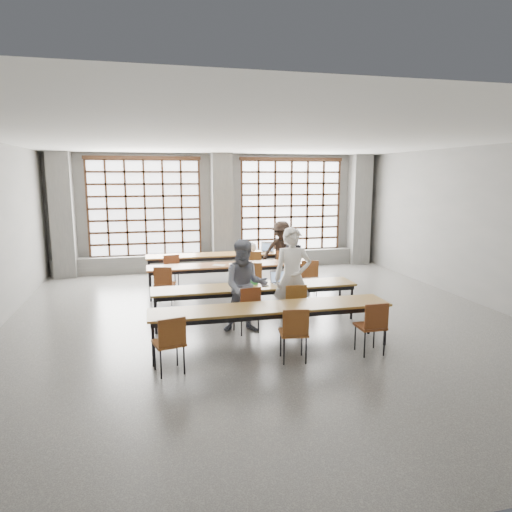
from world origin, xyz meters
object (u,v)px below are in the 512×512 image
at_px(chair_near_right, 373,323).
at_px(red_pouch, 169,340).
at_px(chair_mid_centre, 253,277).
at_px(chair_near_mid, 294,329).
at_px(chair_near_left, 170,339).
at_px(laptop_front, 280,280).
at_px(chair_back_right, 283,262).
at_px(chair_mid_right, 309,274).
at_px(backpack, 293,253).
at_px(chair_back_left, 171,267).
at_px(chair_back_mid, 253,264).
at_px(student_male, 292,278).
at_px(chair_mid_left, 164,281).
at_px(chair_front_right, 294,302).
at_px(mouse, 302,282).
at_px(desk_row_c, 255,289).
at_px(phone, 265,286).
at_px(plastic_bag, 252,247).
at_px(laptop_back, 268,249).
at_px(desk_row_d, 272,310).
at_px(student_back, 282,251).
at_px(student_female, 245,286).
at_px(chair_front_left, 248,305).
at_px(desk_row_b, 231,267).
at_px(green_box, 252,283).

bearing_deg(chair_near_right, red_pouch, 178.58).
bearing_deg(chair_mid_centre, chair_near_mid, -93.05).
relative_size(chair_near_left, laptop_front, 2.10).
xyz_separation_m(chair_back_right, chair_mid_right, (0.20, -1.52, 0.00)).
xyz_separation_m(backpack, red_pouch, (-3.29, -4.31, -0.43)).
xyz_separation_m(chair_back_left, chair_near_mid, (1.60, -5.23, 0.00)).
bearing_deg(chair_back_mid, student_male, -91.56).
bearing_deg(laptop_front, chair_back_left, 123.43).
relative_size(chair_mid_left, chair_front_right, 1.00).
xyz_separation_m(chair_near_left, student_male, (2.34, 1.58, 0.42)).
height_order(chair_front_right, mouse, chair_front_right).
bearing_deg(chair_near_right, chair_mid_right, 85.72).
bearing_deg(red_pouch, backpack, 52.61).
bearing_deg(laptop_front, chair_mid_centre, 97.96).
bearing_deg(chair_near_left, laptop_front, 43.79).
xyz_separation_m(chair_back_left, chair_mid_centre, (1.80, -1.52, 0.00)).
height_order(chair_near_mid, laptop_front, laptop_front).
xyz_separation_m(desk_row_c, chair_back_mid, (0.70, 3.15, -0.13)).
bearing_deg(phone, plastic_bag, 80.86).
bearing_deg(chair_mid_left, chair_near_left, -90.87).
xyz_separation_m(mouse, phone, (-0.77, -0.08, -0.01)).
relative_size(chair_back_left, chair_back_mid, 1.00).
height_order(chair_mid_right, laptop_back, laptop_back).
height_order(desk_row_d, plastic_bag, plastic_bag).
height_order(chair_back_left, student_back, student_back).
bearing_deg(chair_back_left, student_female, -72.20).
xyz_separation_m(chair_mid_right, chair_front_left, (-2.00, -2.26, 0.00)).
xyz_separation_m(chair_mid_centre, chair_near_right, (1.11, -3.71, 0.00)).
xyz_separation_m(desk_row_b, student_female, (-0.23, -2.76, 0.19)).
xyz_separation_m(chair_back_right, chair_near_left, (-3.26, -5.23, 0.00)).
bearing_deg(mouse, chair_back_left, 127.37).
bearing_deg(chair_near_mid, chair_front_left, 105.70).
bearing_deg(chair_mid_right, chair_back_right, 97.66).
relative_size(chair_front_left, backpack, 2.20).
xyz_separation_m(chair_mid_left, plastic_bag, (2.50, 2.20, 0.34)).
height_order(chair_mid_left, backpack, backpack).
relative_size(desk_row_d, chair_mid_centre, 4.55).
bearing_deg(student_back, green_box, -108.44).
xyz_separation_m(chair_mid_centre, student_back, (1.19, 1.65, 0.28)).
bearing_deg(laptop_back, student_back, -69.03).
relative_size(student_female, phone, 13.16).
relative_size(chair_near_right, laptop_back, 2.04).
relative_size(chair_front_right, student_male, 0.46).
bearing_deg(mouse, chair_front_right, -119.93).
relative_size(student_male, plastic_bag, 6.67).
bearing_deg(chair_back_left, chair_mid_left, -98.06).
bearing_deg(chair_back_right, chair_mid_left, -154.60).
height_order(desk_row_d, backpack, backpack).
bearing_deg(chair_mid_left, chair_mid_centre, -0.06).
bearing_deg(desk_row_b, desk_row_d, -89.91).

